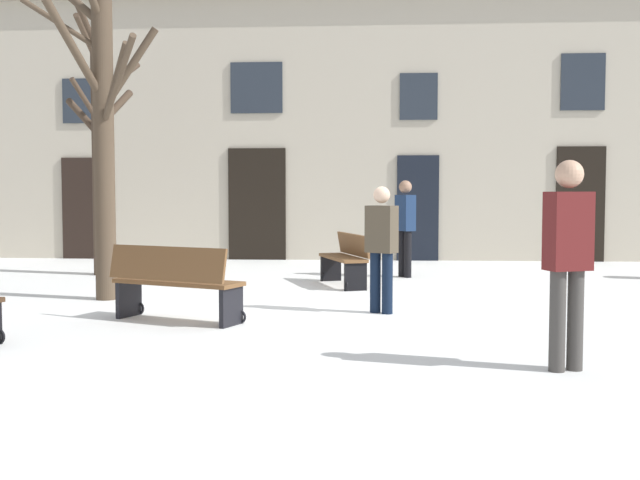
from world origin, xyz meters
The scene contains 9 objects.
ground_plane centered at (0.00, 0.00, 0.00)m, with size 30.75×30.75×0.00m, color white.
building_facade centered at (-0.01, 7.41, 3.23)m, with size 19.22×0.60×6.37m.
tree_near_facade centered at (-4.29, 3.83, 2.55)m, with size 1.44×2.87×5.17m.
tree_foreground centered at (-3.07, 0.44, 2.51)m, with size 1.95×1.78×4.81m.
bench_near_lamp centered at (0.36, 2.40, 0.46)m, with size 0.92×1.60×0.88m.
bench_back_to_back_left centered at (-1.56, -1.35, 0.48)m, with size 1.73×1.11×0.93m.
person_near_bench centered at (2.51, -3.62, 1.04)m, with size 0.43×0.34×1.84m.
person_crossing_plaza centered at (0.93, -0.51, 0.90)m, with size 0.44×0.39×1.64m.
person_strolling centered at (1.41, 3.74, 1.00)m, with size 0.39×0.44×1.78m.
Camera 1 is at (0.81, -10.41, 1.57)m, focal length 43.10 mm.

